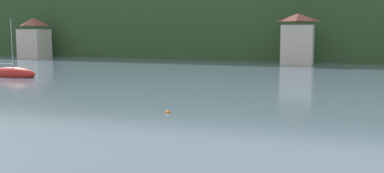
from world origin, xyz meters
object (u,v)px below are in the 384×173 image
at_px(shore_building_west, 34,38).
at_px(sailboat_far_4, 13,74).
at_px(shore_building_westcentral, 298,40).
at_px(mooring_buoy_mid, 168,113).

height_order(shore_building_west, sailboat_far_4, shore_building_west).
bearing_deg(shore_building_west, shore_building_westcentral, -0.51).
bearing_deg(shore_building_westcentral, sailboat_far_4, -132.05).
bearing_deg(shore_building_west, mooring_buoy_mid, -43.74).
distance_m(shore_building_west, mooring_buoy_mid, 79.06).
distance_m(sailboat_far_4, mooring_buoy_mid, 34.74).
relative_size(shore_building_west, shore_building_westcentral, 0.98).
xyz_separation_m(shore_building_westcentral, mooring_buoy_mid, (-3.00, -54.04, -4.52)).
height_order(sailboat_far_4, mooring_buoy_mid, sailboat_far_4).
height_order(shore_building_westcentral, sailboat_far_4, shore_building_westcentral).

